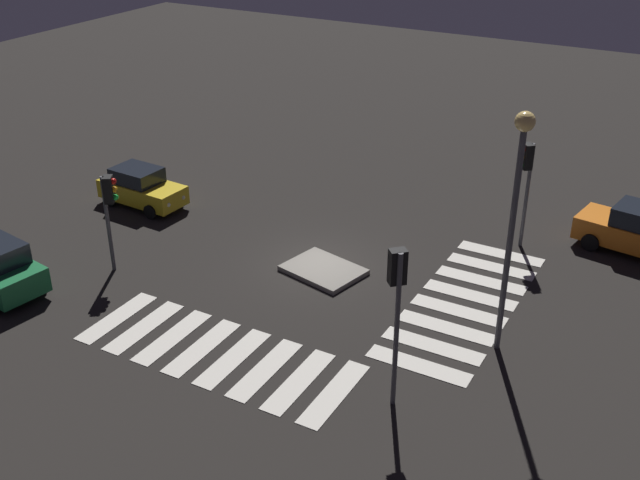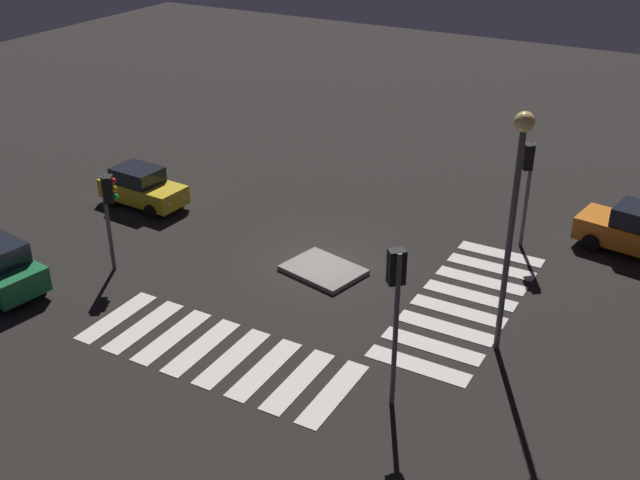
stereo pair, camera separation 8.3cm
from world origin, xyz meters
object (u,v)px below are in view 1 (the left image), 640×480
car_orange (638,231)px  traffic_light_north (526,170)px  traffic_light_east (397,290)px  street_lamp (516,194)px  traffic_light_south (109,200)px  traffic_island (323,270)px  car_yellow (141,188)px

car_orange → traffic_light_north: bearing=31.6°
traffic_light_east → street_lamp: (1.79, 3.89, 1.58)m
traffic_light_north → traffic_light_south: (-12.13, -8.90, -0.39)m
traffic_island → street_lamp: street_lamp is taller
traffic_light_east → street_lamp: 4.57m
car_orange → street_lamp: size_ratio=0.59×
traffic_island → traffic_light_east: bearing=-46.4°
traffic_island → traffic_light_south: size_ratio=0.84×
traffic_light_north → traffic_light_south: traffic_light_north is taller
traffic_light_east → car_yellow: bearing=22.1°
traffic_light_east → car_orange: bearing=-62.8°
traffic_island → car_yellow: car_yellow is taller
traffic_island → traffic_light_north: 8.33m
traffic_light_east → street_lamp: size_ratio=0.63×
car_yellow → traffic_light_north: traffic_light_north is taller
car_orange → traffic_light_east: 13.50m
traffic_island → car_yellow: bearing=172.0°
car_yellow → traffic_light_north: (15.11, 4.10, 2.33)m
street_lamp → car_orange: bearing=73.0°
traffic_island → traffic_light_east: 8.20m
street_lamp → car_yellow: bearing=170.2°
car_orange → traffic_light_east: traffic_light_east is taller
traffic_light_south → traffic_light_east: bearing=-41.6°
traffic_light_south → traffic_light_east: (11.75, -1.94, 0.78)m
traffic_light_south → traffic_light_north: bearing=4.1°
traffic_light_north → street_lamp: 7.36m
traffic_light_south → street_lamp: size_ratio=0.49×
street_lamp → traffic_light_east: bearing=-114.6°
traffic_light_north → traffic_light_east: 10.85m
traffic_light_south → car_yellow: bearing=89.6°
traffic_island → traffic_light_south: bearing=-152.5°
street_lamp → traffic_light_north: bearing=101.4°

